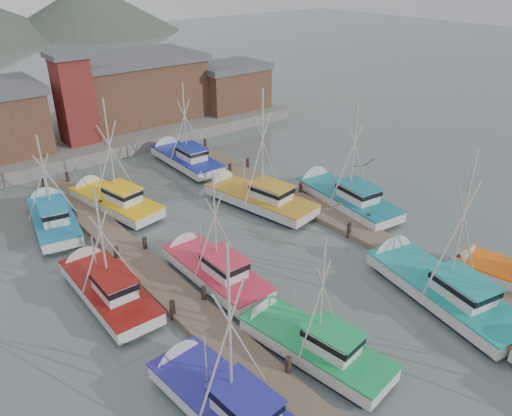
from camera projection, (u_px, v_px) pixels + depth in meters
ground at (343, 306)px, 27.98m from camera, size 260.00×260.00×0.00m
dock_left at (199, 317)px, 26.79m from camera, size 2.30×46.00×1.50m
dock_right at (369, 236)px, 34.61m from camera, size 2.30×46.00×1.50m
quay at (86, 133)px, 53.47m from camera, size 44.00×16.00×1.20m
shed_center at (133, 87)px, 54.98m from camera, size 14.84×9.54×6.90m
shed_right at (230, 85)px, 59.42m from camera, size 8.48×6.36×5.20m
lookout_tower at (74, 98)px, 47.34m from camera, size 3.60×3.60×8.50m
boat_4 at (307, 343)px, 24.36m from camera, size 3.71×8.59×7.48m
boat_5 at (436, 286)px, 28.56m from camera, size 5.13×10.76×10.21m
boat_6 at (222, 400)px, 21.18m from camera, size 3.84×9.02×9.44m
boat_8 at (211, 269)px, 30.14m from camera, size 3.19×8.66×7.84m
boat_9 at (255, 197)px, 39.07m from camera, size 4.74×10.17×10.23m
boat_10 at (105, 287)px, 28.49m from camera, size 3.26×8.83×7.74m
boat_11 at (342, 196)px, 39.27m from camera, size 4.15×10.10×9.14m
boat_12 at (112, 200)px, 38.61m from camera, size 4.40×9.36×9.50m
boat_13 at (183, 158)px, 46.69m from camera, size 3.52×9.34×8.64m
boat_14 at (53, 217)px, 36.16m from camera, size 4.17×9.07×7.78m
gull_near at (364, 164)px, 23.41m from camera, size 1.55×0.62×0.24m
gull_far at (332, 208)px, 27.01m from camera, size 1.55×0.63×0.24m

